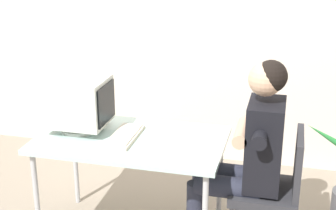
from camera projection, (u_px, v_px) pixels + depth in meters
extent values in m
cylinder|color=#B7B7BC|center=(37.00, 201.00, 3.25)|extent=(0.04, 0.04, 0.70)
cylinder|color=#B7B7BC|center=(75.00, 161.00, 3.80)|extent=(0.04, 0.04, 0.70)
cylinder|color=#B7B7BC|center=(220.00, 178.00, 3.54)|extent=(0.04, 0.04, 0.70)
cube|color=silver|center=(131.00, 140.00, 3.27)|extent=(1.23, 0.72, 0.03)
cylinder|color=silver|center=(80.00, 128.00, 3.39)|extent=(0.26, 0.26, 0.02)
cylinder|color=silver|center=(80.00, 125.00, 3.38)|extent=(0.06, 0.06, 0.03)
cube|color=silver|center=(78.00, 101.00, 3.32)|extent=(0.38, 0.34, 0.31)
cube|color=black|center=(106.00, 103.00, 3.28)|extent=(0.01, 0.29, 0.26)
cube|color=beige|center=(125.00, 136.00, 3.25)|extent=(0.16, 0.40, 0.02)
cube|color=beige|center=(125.00, 134.00, 3.25)|extent=(0.14, 0.36, 0.01)
cylinder|color=#4C4C51|center=(237.00, 205.00, 3.48)|extent=(0.03, 0.03, 0.41)
cube|color=#2D2D33|center=(264.00, 192.00, 3.20)|extent=(0.42, 0.42, 0.06)
cube|color=#2D2D33|center=(298.00, 163.00, 3.08)|extent=(0.04, 0.38, 0.39)
cube|color=black|center=(264.00, 145.00, 3.09)|extent=(0.22, 0.34, 0.56)
sphere|color=tan|center=(266.00, 79.00, 2.95)|extent=(0.21, 0.21, 0.21)
sphere|color=black|center=(271.00, 76.00, 2.94)|extent=(0.20, 0.20, 0.20)
cylinder|color=#262838|center=(227.00, 187.00, 3.15)|extent=(0.41, 0.14, 0.14)
cylinder|color=#262838|center=(231.00, 174.00, 3.31)|extent=(0.41, 0.14, 0.14)
cylinder|color=#262838|center=(200.00, 202.00, 3.44)|extent=(0.11, 0.11, 0.49)
cylinder|color=black|center=(260.00, 139.00, 2.87)|extent=(0.09, 0.14, 0.09)
cylinder|color=black|center=(265.00, 115.00, 3.24)|extent=(0.09, 0.14, 0.09)
cylinder|color=tan|center=(242.00, 132.00, 3.10)|extent=(0.09, 0.34, 0.09)
cone|color=#2B863B|center=(335.00, 142.00, 3.38)|extent=(0.43, 0.14, 0.30)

